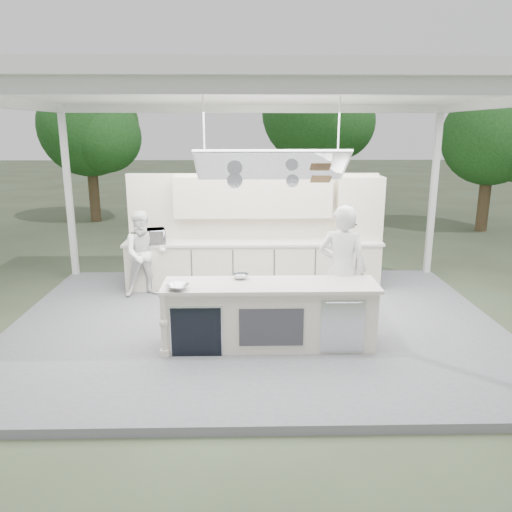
{
  "coord_description": "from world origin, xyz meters",
  "views": [
    {
      "loc": [
        -0.16,
        -7.74,
        3.24
      ],
      "look_at": [
        0.02,
        0.4,
        1.15
      ],
      "focal_mm": 35.0,
      "sensor_mm": 36.0,
      "label": 1
    }
  ],
  "objects_px": {
    "demo_island": "(269,315)",
    "head_chef": "(342,270)",
    "back_counter": "(253,264)",
    "sous_chef": "(144,254)"
  },
  "relations": [
    {
      "from": "back_counter",
      "to": "demo_island",
      "type": "bearing_deg",
      "value": -86.37
    },
    {
      "from": "demo_island",
      "to": "head_chef",
      "type": "relative_size",
      "value": 1.54
    },
    {
      "from": "sous_chef",
      "to": "head_chef",
      "type": "bearing_deg",
      "value": -45.78
    },
    {
      "from": "demo_island",
      "to": "back_counter",
      "type": "height_order",
      "value": "same"
    },
    {
      "from": "back_counter",
      "to": "head_chef",
      "type": "bearing_deg",
      "value": -60.24
    },
    {
      "from": "back_counter",
      "to": "sous_chef",
      "type": "height_order",
      "value": "sous_chef"
    },
    {
      "from": "head_chef",
      "to": "demo_island",
      "type": "bearing_deg",
      "value": 41.77
    },
    {
      "from": "demo_island",
      "to": "head_chef",
      "type": "xyz_separation_m",
      "value": [
        1.15,
        0.49,
        0.53
      ]
    },
    {
      "from": "head_chef",
      "to": "sous_chef",
      "type": "xyz_separation_m",
      "value": [
        -3.39,
        1.84,
        -0.19
      ]
    },
    {
      "from": "head_chef",
      "to": "sous_chef",
      "type": "height_order",
      "value": "head_chef"
    }
  ]
}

